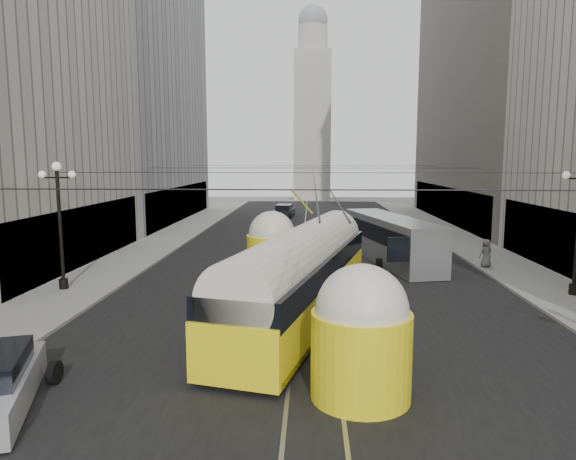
# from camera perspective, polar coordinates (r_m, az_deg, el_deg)

# --- Properties ---
(road) EXTENTS (20.00, 85.00, 0.02)m
(road) POSITION_cam_1_polar(r_m,az_deg,el_deg) (39.81, 2.72, -1.76)
(road) COLOR black
(road) RESTS_ON ground
(sidewalk_left) EXTENTS (4.00, 72.00, 0.15)m
(sidewalk_left) POSITION_cam_1_polar(r_m,az_deg,el_deg) (44.86, -12.80, -0.76)
(sidewalk_left) COLOR gray
(sidewalk_left) RESTS_ON ground
(sidewalk_right) EXTENTS (4.00, 72.00, 0.15)m
(sidewalk_right) POSITION_cam_1_polar(r_m,az_deg,el_deg) (44.92, 18.21, -0.95)
(sidewalk_right) COLOR gray
(sidewalk_right) RESTS_ON ground
(rail_left) EXTENTS (0.12, 85.00, 0.04)m
(rail_left) POSITION_cam_1_polar(r_m,az_deg,el_deg) (39.82, 1.64, -1.75)
(rail_left) COLOR gray
(rail_left) RESTS_ON ground
(rail_right) EXTENTS (0.12, 85.00, 0.04)m
(rail_right) POSITION_cam_1_polar(r_m,az_deg,el_deg) (39.82, 3.80, -1.76)
(rail_right) COLOR gray
(rail_right) RESTS_ON ground
(building_left_far) EXTENTS (12.60, 28.60, 28.60)m
(building_left_far) POSITION_cam_1_polar(r_m,az_deg,el_deg) (58.76, -17.83, 14.98)
(building_left_far) COLOR #999999
(building_left_far) RESTS_ON ground
(building_right_far) EXTENTS (12.60, 32.60, 32.60)m
(building_right_far) POSITION_cam_1_polar(r_m,az_deg,el_deg) (59.13, 23.47, 16.63)
(building_right_far) COLOR #514C47
(building_right_far) RESTS_ON ground
(distant_tower) EXTENTS (6.00, 6.00, 31.36)m
(distant_tower) POSITION_cam_1_polar(r_m,az_deg,el_deg) (87.16, 2.73, 13.32)
(distant_tower) COLOR #B2AFA8
(distant_tower) RESTS_ON ground
(lamppost_left_mid) EXTENTS (1.86, 0.44, 6.37)m
(lamppost_left_mid) POSITION_cam_1_polar(r_m,az_deg,el_deg) (27.88, -24.04, 1.22)
(lamppost_left_mid) COLOR black
(lamppost_left_mid) RESTS_ON sidewalk_left
(catenary) EXTENTS (25.00, 72.00, 0.23)m
(catenary) POSITION_cam_1_polar(r_m,az_deg,el_deg) (38.26, 2.96, 6.71)
(catenary) COLOR black
(catenary) RESTS_ON ground
(streetcar) EXTENTS (6.38, 17.18, 3.86)m
(streetcar) POSITION_cam_1_polar(r_m,az_deg,el_deg) (21.43, 1.51, -4.95)
(streetcar) COLOR yellow
(streetcar) RESTS_ON ground
(city_bus) EXTENTS (5.05, 11.98, 2.95)m
(city_bus) POSITION_cam_1_polar(r_m,az_deg,el_deg) (33.97, 11.31, -0.80)
(city_bus) COLOR #9D9FA2
(city_bus) RESTS_ON ground
(sedan_white_far) EXTENTS (3.20, 5.20, 1.53)m
(sedan_white_far) POSITION_cam_1_polar(r_m,az_deg,el_deg) (50.54, 5.66, 1.05)
(sedan_white_far) COLOR #BABABA
(sedan_white_far) RESTS_ON ground
(sedan_dark_far) EXTENTS (2.45, 4.82, 1.46)m
(sedan_dark_far) POSITION_cam_1_polar(r_m,az_deg,el_deg) (59.60, -0.43, 2.09)
(sedan_dark_far) COLOR black
(sedan_dark_far) RESTS_ON ground
(pedestrian_sidewalk_right) EXTENTS (0.96, 0.75, 1.71)m
(pedestrian_sidewalk_right) POSITION_cam_1_polar(r_m,az_deg,el_deg) (33.30, 21.16, -2.42)
(pedestrian_sidewalk_right) COLOR slate
(pedestrian_sidewalk_right) RESTS_ON sidewalk_right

